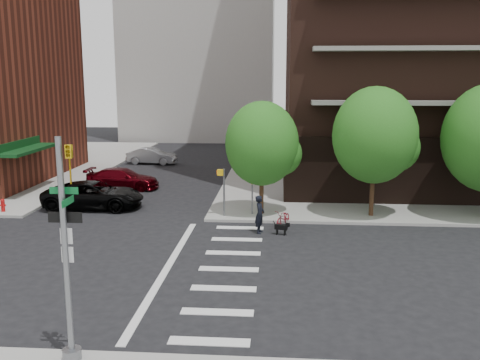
# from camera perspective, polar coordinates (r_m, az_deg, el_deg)

# --- Properties ---
(ground) EXTENTS (120.00, 120.00, 0.00)m
(ground) POSITION_cam_1_polar(r_m,az_deg,el_deg) (22.22, -9.03, -9.19)
(ground) COLOR black
(ground) RESTS_ON ground
(sidewalk_ne) EXTENTS (39.00, 33.00, 0.15)m
(sidewalk_ne) POSITION_cam_1_polar(r_m,az_deg,el_deg) (47.05, 23.50, 0.83)
(sidewalk_ne) COLOR gray
(sidewalk_ne) RESTS_ON ground
(crosswalk) EXTENTS (3.85, 13.00, 0.01)m
(crosswalk) POSITION_cam_1_polar(r_m,az_deg,el_deg) (21.83, -3.30, -9.43)
(crosswalk) COLOR silver
(crosswalk) RESTS_ON ground
(tree_a) EXTENTS (4.00, 4.00, 5.90)m
(tree_a) POSITION_cam_1_polar(r_m,az_deg,el_deg) (29.01, 2.35, 3.90)
(tree_a) COLOR #301E11
(tree_a) RESTS_ON sidewalk_ne
(tree_b) EXTENTS (4.50, 4.50, 6.65)m
(tree_b) POSITION_cam_1_polar(r_m,az_deg,el_deg) (29.37, 14.17, 4.65)
(tree_b) COLOR #301E11
(tree_b) RESTS_ON sidewalk_ne
(traffic_signal) EXTENTS (0.90, 0.75, 6.00)m
(traffic_signal) POSITION_cam_1_polar(r_m,az_deg,el_deg) (14.73, -17.90, -9.02)
(traffic_signal) COLOR slate
(traffic_signal) RESTS_ON sidewalk_s
(pedestrian_signal) EXTENTS (2.18, 0.67, 2.60)m
(pedestrian_signal) POSITION_cam_1_polar(r_m,az_deg,el_deg) (28.90, -1.07, -0.52)
(pedestrian_signal) COLOR slate
(pedestrian_signal) RESTS_ON sidewalk_ne
(fire_hydrant) EXTENTS (0.24, 0.24, 0.73)m
(fire_hydrant) POSITION_cam_1_polar(r_m,az_deg,el_deg) (32.82, -23.98, -2.41)
(fire_hydrant) COLOR #A50C0C
(fire_hydrant) RESTS_ON sidewalk_nw
(parked_car_black) EXTENTS (2.80, 5.81, 1.60)m
(parked_car_black) POSITION_cam_1_polar(r_m,az_deg,el_deg) (32.39, -15.35, -1.57)
(parked_car_black) COLOR black
(parked_car_black) RESTS_ON ground
(parked_car_maroon) EXTENTS (2.13, 5.01, 1.44)m
(parked_car_maroon) POSITION_cam_1_polar(r_m,az_deg,el_deg) (37.55, -12.41, 0.14)
(parked_car_maroon) COLOR #410208
(parked_car_maroon) RESTS_ON ground
(parked_car_silver) EXTENTS (1.84, 4.45, 1.43)m
(parked_car_silver) POSITION_cam_1_polar(r_m,az_deg,el_deg) (47.92, -9.38, 2.54)
(parked_car_silver) COLOR gray
(parked_car_silver) RESTS_ON ground
(scooter) EXTENTS (1.15, 1.73, 0.86)m
(scooter) POSITION_cam_1_polar(r_m,az_deg,el_deg) (27.72, 4.64, -4.07)
(scooter) COLOR maroon
(scooter) RESTS_ON ground
(dog_walker) EXTENTS (0.74, 0.53, 1.89)m
(dog_walker) POSITION_cam_1_polar(r_m,az_deg,el_deg) (26.37, 2.11, -3.67)
(dog_walker) COLOR black
(dog_walker) RESTS_ON ground
(dog) EXTENTS (0.75, 0.40, 0.63)m
(dog) POSITION_cam_1_polar(r_m,az_deg,el_deg) (26.23, 4.48, -5.02)
(dog) COLOR black
(dog) RESTS_ON ground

